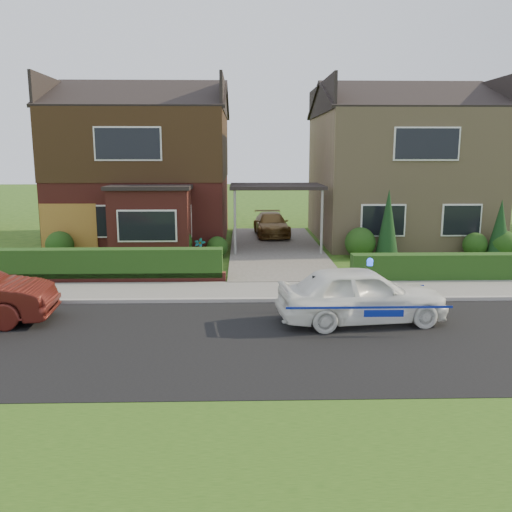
{
  "coord_description": "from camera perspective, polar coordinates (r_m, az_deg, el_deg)",
  "views": [
    {
      "loc": [
        -1.44,
        -11.38,
        4.08
      ],
      "look_at": [
        -1.04,
        3.5,
        1.22
      ],
      "focal_mm": 38.0,
      "sensor_mm": 36.0,
      "label": 1
    }
  ],
  "objects": [
    {
      "name": "shrub_right_far",
      "position": [
        23.25,
        24.62,
        1.12
      ],
      "size": [
        1.08,
        1.08,
        1.08
      ],
      "primitive_type": "sphere",
      "color": "#113510",
      "rests_on": "ground"
    },
    {
      "name": "dwarf_wall",
      "position": [
        17.67,
        -15.79,
        -2.29
      ],
      "size": [
        7.7,
        0.25,
        0.36
      ],
      "primitive_type": "cube",
      "color": "maroon",
      "rests_on": "ground"
    },
    {
      "name": "potted_plant_a",
      "position": [
        20.77,
        -5.92,
        0.66
      ],
      "size": [
        0.49,
        0.38,
        0.84
      ],
      "primitive_type": "imported",
      "rotation": [
        0.0,
        0.0,
        -0.21
      ],
      "color": "gray",
      "rests_on": "ground"
    },
    {
      "name": "grass_verge",
      "position": [
        7.7,
        10.15,
        -21.26
      ],
      "size": [
        60.0,
        4.0,
        0.01
      ],
      "primitive_type": "cube",
      "color": "#264913",
      "rests_on": "ground"
    },
    {
      "name": "ground",
      "position": [
        12.17,
        5.4,
        -8.75
      ],
      "size": [
        120.0,
        120.0,
        0.0
      ],
      "primitive_type": "plane",
      "color": "#264913",
      "rests_on": "ground"
    },
    {
      "name": "shrub_left_mid",
      "position": [
        21.12,
        -8.48,
        1.43
      ],
      "size": [
        1.32,
        1.32,
        1.32
      ],
      "primitive_type": "sphere",
      "color": "#113510",
      "rests_on": "ground"
    },
    {
      "name": "potted_plant_b",
      "position": [
        17.93,
        -4.9,
        -1.11
      ],
      "size": [
        0.52,
        0.51,
        0.74
      ],
      "primitive_type": "imported",
      "rotation": [
        0.0,
        0.0,
        0.67
      ],
      "color": "gray",
      "rests_on": "ground"
    },
    {
      "name": "road",
      "position": [
        12.17,
        5.4,
        -8.75
      ],
      "size": [
        60.0,
        6.0,
        0.02
      ],
      "primitive_type": "cube",
      "color": "black",
      "rests_on": "ground"
    },
    {
      "name": "hedge_right",
      "position": [
        18.68,
        21.33,
        -2.5
      ],
      "size": [
        7.5,
        0.55,
        0.8
      ],
      "primitive_type": "cube",
      "color": "#113510",
      "rests_on": "ground"
    },
    {
      "name": "conifer_b",
      "position": [
        23.09,
        24.28,
        2.5
      ],
      "size": [
        0.9,
        0.9,
        2.2
      ],
      "primitive_type": "cone",
      "color": "black",
      "rests_on": "ground"
    },
    {
      "name": "potted_plant_c",
      "position": [
        19.1,
        -4.69,
        -0.32
      ],
      "size": [
        0.47,
        0.47,
        0.77
      ],
      "primitive_type": "imported",
      "rotation": [
        0.0,
        0.0,
        1.68
      ],
      "color": "gray",
      "rests_on": "ground"
    },
    {
      "name": "police_car",
      "position": [
        13.34,
        11.03,
        -4.04
      ],
      "size": [
        3.73,
        4.23,
        1.55
      ],
      "rotation": [
        0.0,
        0.0,
        1.69
      ],
      "color": "white",
      "rests_on": "ground"
    },
    {
      "name": "hedge_left",
      "position": [
        17.86,
        -15.65,
        -2.74
      ],
      "size": [
        7.5,
        0.55,
        0.9
      ],
      "primitive_type": "cube",
      "color": "#113510",
      "rests_on": "ground"
    },
    {
      "name": "conifer_a",
      "position": [
        21.52,
        13.69,
        3.14
      ],
      "size": [
        0.9,
        0.9,
        2.6
      ],
      "primitive_type": "cone",
      "color": "black",
      "rests_on": "ground"
    },
    {
      "name": "garage_door",
      "position": [
        22.6,
        -19.07,
        2.57
      ],
      "size": [
        2.2,
        0.1,
        2.1
      ],
      "primitive_type": "cube",
      "color": "brown",
      "rests_on": "ground"
    },
    {
      "name": "house_left",
      "position": [
        25.65,
        -11.46,
        10.06
      ],
      "size": [
        7.5,
        9.53,
        7.25
      ],
      "color": "maroon",
      "rests_on": "ground"
    },
    {
      "name": "kerb",
      "position": [
        15.05,
        4.02,
        -4.64
      ],
      "size": [
        60.0,
        0.16,
        0.12
      ],
      "primitive_type": "cube",
      "color": "#9E9993",
      "rests_on": "ground"
    },
    {
      "name": "shrub_left_near",
      "position": [
        21.32,
        -4.1,
        0.96
      ],
      "size": [
        0.84,
        0.84,
        0.84
      ],
      "primitive_type": "sphere",
      "color": "#113510",
      "rests_on": "ground"
    },
    {
      "name": "shrub_right_mid",
      "position": [
        23.11,
        22.06,
        1.11
      ],
      "size": [
        0.96,
        0.96,
        0.96
      ],
      "primitive_type": "sphere",
      "color": "#113510",
      "rests_on": "ground"
    },
    {
      "name": "sidewalk",
      "position": [
        16.06,
        3.66,
        -3.68
      ],
      "size": [
        60.0,
        2.0,
        0.1
      ],
      "primitive_type": "cube",
      "color": "slate",
      "rests_on": "ground"
    },
    {
      "name": "driveway",
      "position": [
        22.78,
        2.11,
        0.7
      ],
      "size": [
        3.8,
        12.0,
        0.12
      ],
      "primitive_type": "cube",
      "color": "#666059",
      "rests_on": "ground"
    },
    {
      "name": "shrub_right_near",
      "position": [
        21.57,
        10.91,
        1.39
      ],
      "size": [
        1.2,
        1.2,
        1.2
      ],
      "primitive_type": "sphere",
      "color": "#113510",
      "rests_on": "ground"
    },
    {
      "name": "shrub_left_far",
      "position": [
        22.32,
        -19.96,
        1.09
      ],
      "size": [
        1.08,
        1.08,
        1.08
      ],
      "primitive_type": "sphere",
      "color": "#113510",
      "rests_on": "ground"
    },
    {
      "name": "driveway_car",
      "position": [
        26.14,
        1.62,
        3.36
      ],
      "size": [
        1.75,
        3.84,
        1.09
      ],
      "primitive_type": "imported",
      "rotation": [
        0.0,
        0.0,
        0.06
      ],
      "color": "brown",
      "rests_on": "driveway"
    },
    {
      "name": "carport_link",
      "position": [
        22.42,
        2.17,
        7.23
      ],
      "size": [
        3.8,
        3.0,
        2.77
      ],
      "color": "black",
      "rests_on": "ground"
    },
    {
      "name": "house_right",
      "position": [
        26.39,
        14.6,
        9.62
      ],
      "size": [
        7.5,
        8.06,
        7.25
      ],
      "color": "#9F8761",
      "rests_on": "ground"
    }
  ]
}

